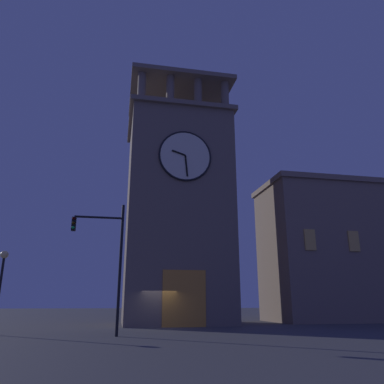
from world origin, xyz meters
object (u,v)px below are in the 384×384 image
adjacent_wing_building (370,252)px  street_lamp (2,274)px  clocktower (177,212)px  traffic_signal_near (107,251)px

adjacent_wing_building → street_lamp: 32.60m
clocktower → adjacent_wing_building: clocktower is taller
clocktower → traffic_signal_near: (5.49, 10.96, -5.05)m
traffic_signal_near → street_lamp: 6.29m
traffic_signal_near → street_lamp: traffic_signal_near is taller
street_lamp → traffic_signal_near: bearing=158.8°
traffic_signal_near → clocktower: bearing=-116.6°
clocktower → traffic_signal_near: size_ratio=3.32×
adjacent_wing_building → street_lamp: (30.89, 9.89, -3.31)m
adjacent_wing_building → street_lamp: adjacent_wing_building is taller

